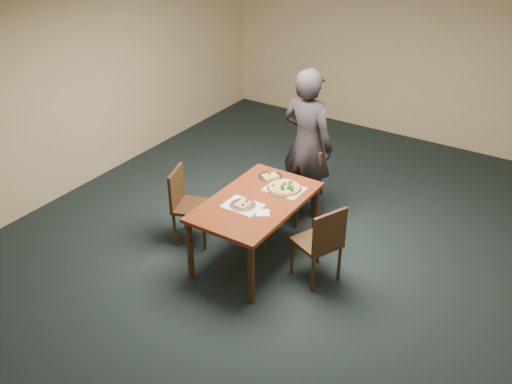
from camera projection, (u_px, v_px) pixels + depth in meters
The scene contains 13 objects.
ground at pixel (266, 249), 6.67m from camera, with size 8.00×8.00×0.00m, color black.
room_shell at pixel (268, 110), 5.80m from camera, with size 8.00×8.00×8.00m.
dining_table at pixel (256, 207), 6.22m from camera, with size 0.90×1.50×0.75m.
chair_far at pixel (302, 179), 7.09m from camera, with size 0.52×0.52×0.91m.
chair_left at pixel (186, 201), 6.62m from camera, with size 0.54×0.54×0.91m.
chair_right at pixel (322, 240), 5.92m from camera, with size 0.56×0.56×0.91m.
diner at pixel (307, 144), 6.95m from camera, with size 0.69×0.46×1.91m, color black.
placemat_main at pixel (284, 189), 6.39m from camera, with size 0.42×0.32×0.00m, color white.
placemat_near at pixel (243, 206), 6.07m from camera, with size 0.40×0.30×0.00m, color white.
pizza_pan at pixel (285, 187), 6.37m from camera, with size 0.39×0.39×0.07m.
slice_plate_near at pixel (243, 205), 6.07m from camera, with size 0.28×0.28×0.06m.
slice_plate_far at pixel (270, 176), 6.63m from camera, with size 0.28×0.28×0.06m.
napkin at pixel (263, 213), 5.94m from camera, with size 0.14×0.14×0.01m, color white.
Camera 1 is at (2.86, -4.65, 3.90)m, focal length 40.00 mm.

